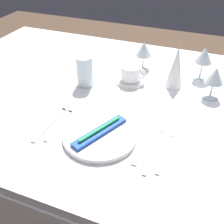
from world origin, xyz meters
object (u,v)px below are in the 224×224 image
Objects in this scene: fork_outer at (63,121)px; fork_inner at (54,120)px; dinner_plate at (99,135)px; toothbrush_package at (98,131)px; coffee_cup_right at (131,73)px; wine_glass_left at (215,77)px; napkin_folded at (176,67)px; dinner_knife at (144,143)px; spoon_dessert at (166,144)px; spoon_soup at (155,142)px; wine_glass_right at (144,50)px; drink_tumbler at (85,73)px; wine_glass_centre at (204,57)px.

fork_outer is 0.90× the size of fork_inner.
toothbrush_package reaches higher than dinner_plate.
fork_inner is at bearing -167.47° from fork_outer.
fork_outer is 0.38m from coffee_cup_right.
fork_inner is at bearing -144.29° from wine_glass_left.
dinner_plate is 1.86× the size of wine_glass_left.
coffee_cup_right is at bearing -170.59° from napkin_folded.
dinner_knife is 1.04× the size of spoon_dessert.
fork_inner is 0.53m from napkin_folded.
dinner_plate is 0.02m from toothbrush_package.
wine_glass_right reaches higher than spoon_soup.
spoon_dessert is (0.36, 0.01, 0.00)m from fork_outer.
wine_glass_centre is at bearing 27.26° from drink_tumbler.
napkin_folded is (0.18, 0.03, 0.05)m from coffee_cup_right.
dinner_plate is 0.18m from fork_inner.
wine_glass_right is at bearing 90.33° from toothbrush_package.
spoon_dessert reaches higher than fork_outer.
toothbrush_package is 1.15× the size of napkin_folded.
fork_inner is 1.57× the size of wine_glass_centre.
wine_glass_left is at bearing -11.10° from napkin_folded.
fork_inner is 1.76× the size of wine_glass_right.
fork_inner is 1.28× the size of napkin_folded.
dinner_plate is 1.17× the size of toothbrush_package.
wine_glass_right is (0.01, 0.14, 0.05)m from coffee_cup_right.
fork_inner is 2.09× the size of coffee_cup_right.
spoon_dessert reaches higher than dinner_knife.
wine_glass_left reaches higher than dinner_plate.
wine_glass_left is (0.47, 0.35, 0.09)m from fork_outer.
toothbrush_package reaches higher than spoon_dessert.
dinner_plate is at bearing -129.68° from wine_glass_left.
spoon_dessert is 1.42× the size of wine_glass_centre.
toothbrush_package is 0.59m from wine_glass_centre.
napkin_folded reaches higher than fork_inner.
spoon_soup is (0.33, 0.01, -0.00)m from fork_outer.
wine_glass_left is at bearing 50.32° from toothbrush_package.
drink_tumbler is at bearing -169.74° from wine_glass_left.
wine_glass_right is (-0.26, 0.00, -0.01)m from wine_glass_centre.
spoon_dessert is at bearing 2.87° from fork_inner.
spoon_dessert is (0.40, 0.02, 0.00)m from fork_inner.
toothbrush_package is 0.50m from wine_glass_left.
wine_glass_right is (-0.15, 0.50, 0.09)m from dinner_knife.
spoon_soup is at bearing -174.76° from spoon_dessert.
spoon_soup is 1.79× the size of wine_glass_left.
napkin_folded is at bearing 19.00° from drink_tumbler.
fork_inner is 1.07× the size of dinner_knife.
drink_tumbler is (-0.04, 0.26, 0.05)m from fork_outer.
drink_tumbler is at bearing 141.58° from dinner_knife.
drink_tumbler is (-0.40, 0.25, 0.05)m from spoon_dessert.
napkin_folded reaches higher than wine_glass_left.
toothbrush_package is at bearing -168.60° from spoon_dessert.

